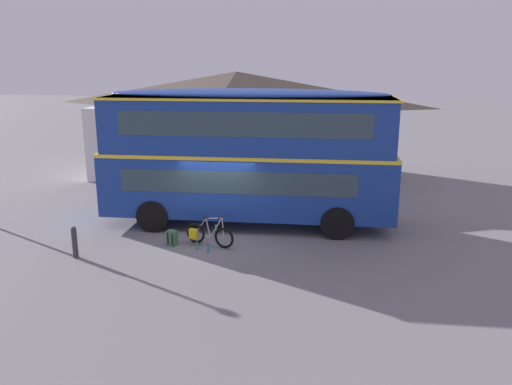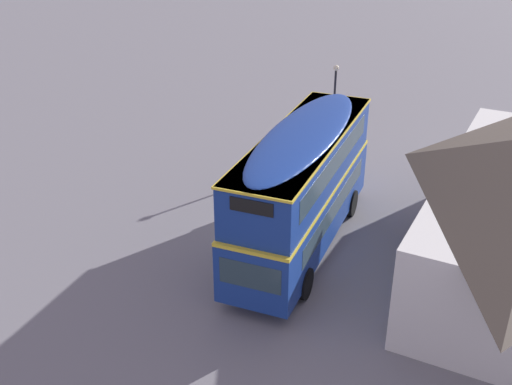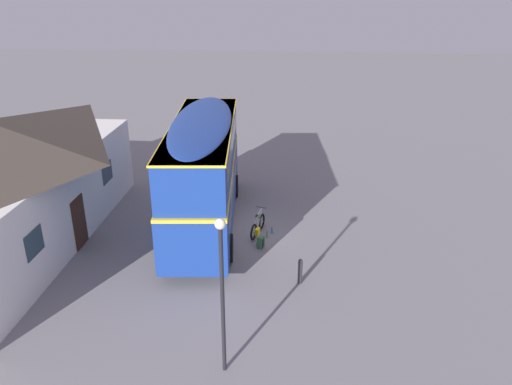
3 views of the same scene
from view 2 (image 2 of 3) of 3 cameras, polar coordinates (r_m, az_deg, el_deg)
ground_plane at (r=25.15m, az=2.00°, el=-3.35°), size 120.00×120.00×0.00m
double_decker_bus at (r=22.86m, az=4.27°, el=0.83°), size 10.23×3.23×4.79m
touring_bicycle at (r=25.41m, az=-0.13°, el=-2.03°), size 1.68×0.61×1.04m
backpack_on_ground at (r=26.42m, az=0.59°, el=-1.08°), size 0.36×0.32×0.53m
water_bottle_blue_sports at (r=25.64m, az=-1.49°, el=-2.41°), size 0.08×0.08×0.25m
water_bottle_green_metal at (r=25.87m, az=-0.69°, el=-2.09°), size 0.07×0.07×0.26m
street_lamp at (r=31.14m, az=7.17°, el=8.34°), size 0.28×0.28×4.64m
kerb_bollard at (r=28.92m, az=-0.06°, el=2.02°), size 0.16×0.16×0.97m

